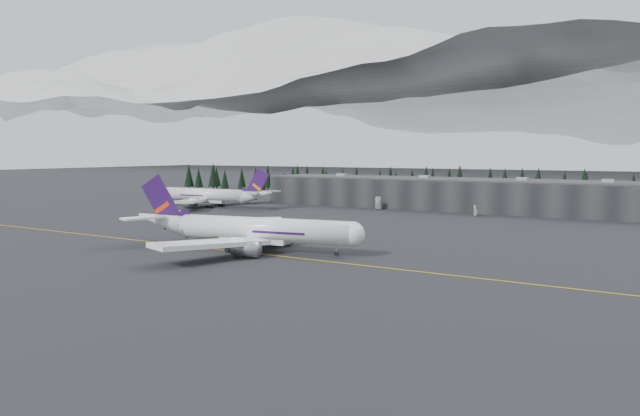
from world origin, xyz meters
The scene contains 9 objects.
ground centered at (0.00, 0.00, 0.00)m, with size 1400.00×1400.00×0.00m, color black.
taxiline centered at (0.00, -2.00, 0.01)m, with size 400.00×0.40×0.02m, color gold.
terminal centered at (0.00, 125.00, 6.30)m, with size 160.00×30.00×12.60m.
treeline centered at (0.00, 162.00, 7.50)m, with size 360.00×20.00×15.00m, color black.
mountain_ridge centered at (0.00, 1000.00, 0.00)m, with size 4400.00×900.00×420.00m, color white, non-canonical shape.
jet_main centered at (-9.69, 0.71, 5.05)m, with size 60.50×55.39×17.92m.
jet_parked centered at (-88.66, 79.93, 4.94)m, with size 59.64×54.99×17.53m.
gse_vehicle_a centered at (-23.10, 106.65, 0.74)m, with size 2.47×5.35×1.49m, color silver.
gse_vehicle_b centered at (18.52, 101.17, 0.71)m, with size 1.69×4.19×1.43m, color silver.
Camera 1 is at (74.87, -107.03, 23.37)m, focal length 32.00 mm.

